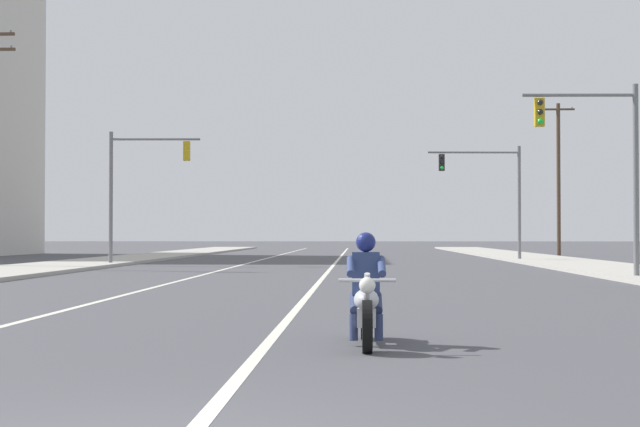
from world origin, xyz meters
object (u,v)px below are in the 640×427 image
object	(u,v)px
traffic_signal_mid_right	(493,185)
utility_pole_right_far	(559,176)
motorcycle_with_rider	(366,300)
traffic_signal_near_left	(136,178)
traffic_signal_near_right	(604,153)

from	to	relation	value
traffic_signal_mid_right	utility_pole_right_far	xyz separation A→B (m)	(6.21, 13.20, 1.24)
motorcycle_with_rider	traffic_signal_near_left	world-z (taller)	traffic_signal_near_left
motorcycle_with_rider	traffic_signal_mid_right	distance (m)	40.46
motorcycle_with_rider	traffic_signal_near_left	size ratio (longest dim) A/B	0.35
traffic_signal_near_left	utility_pole_right_far	world-z (taller)	utility_pole_right_far
traffic_signal_near_left	utility_pole_right_far	distance (m)	31.74
traffic_signal_near_left	traffic_signal_near_right	bearing A→B (deg)	-36.72
traffic_signal_near_right	traffic_signal_mid_right	xyz separation A→B (m)	(-0.57, 21.35, 0.09)
traffic_signal_mid_right	traffic_signal_near_left	bearing A→B (deg)	-155.76
motorcycle_with_rider	traffic_signal_near_left	xyz separation A→B (m)	(-10.40, 31.81, 3.47)
utility_pole_right_far	traffic_signal_near_right	bearing A→B (deg)	-99.27
traffic_signal_mid_right	utility_pole_right_far	size ratio (longest dim) A/B	0.60
motorcycle_with_rider	utility_pole_right_far	xyz separation A→B (m)	(13.30, 52.88, 4.76)
traffic_signal_near_left	traffic_signal_mid_right	xyz separation A→B (m)	(17.49, 7.88, 0.05)
traffic_signal_near_left	traffic_signal_mid_right	bearing A→B (deg)	24.24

